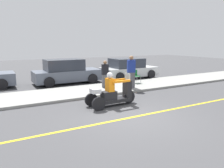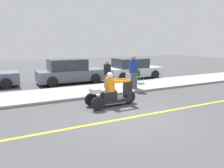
{
  "view_description": "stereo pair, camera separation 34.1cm",
  "coord_description": "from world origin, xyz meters",
  "px_view_note": "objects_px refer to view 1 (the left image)",
  "views": [
    {
      "loc": [
        -4.39,
        -6.24,
        2.68
      ],
      "look_at": [
        0.02,
        1.65,
        0.95
      ],
      "focal_mm": 35.0,
      "sensor_mm": 36.0,
      "label": 1
    },
    {
      "loc": [
        -4.09,
        -6.4,
        2.68
      ],
      "look_at": [
        0.02,
        1.65,
        0.95
      ],
      "focal_mm": 35.0,
      "sensor_mm": 36.0,
      "label": 2
    }
  ],
  "objects_px": {
    "motorcycle_trike": "(112,94)",
    "spectator_mid_group": "(105,75)",
    "spectator_near_curb": "(131,72)",
    "parked_car_lot_center": "(66,72)",
    "folding_chair_set_back": "(135,75)",
    "parked_car_lot_right": "(128,69)"
  },
  "relations": [
    {
      "from": "spectator_mid_group",
      "to": "spectator_near_curb",
      "type": "bearing_deg",
      "value": -30.95
    },
    {
      "from": "motorcycle_trike",
      "to": "parked_car_lot_center",
      "type": "xyz_separation_m",
      "value": [
        -0.09,
        6.06,
        0.23
      ]
    },
    {
      "from": "motorcycle_trike",
      "to": "parked_car_lot_right",
      "type": "xyz_separation_m",
      "value": [
        4.64,
        5.84,
        0.19
      ]
    },
    {
      "from": "spectator_near_curb",
      "to": "spectator_mid_group",
      "type": "bearing_deg",
      "value": 149.05
    },
    {
      "from": "spectator_near_curb",
      "to": "parked_car_lot_center",
      "type": "distance_m",
      "value": 4.59
    },
    {
      "from": "parked_car_lot_center",
      "to": "parked_car_lot_right",
      "type": "bearing_deg",
      "value": -2.61
    },
    {
      "from": "spectator_mid_group",
      "to": "parked_car_lot_center",
      "type": "height_order",
      "value": "spectator_mid_group"
    },
    {
      "from": "folding_chair_set_back",
      "to": "parked_car_lot_right",
      "type": "height_order",
      "value": "parked_car_lot_right"
    },
    {
      "from": "spectator_near_curb",
      "to": "parked_car_lot_right",
      "type": "relative_size",
      "value": 0.43
    },
    {
      "from": "spectator_near_curb",
      "to": "spectator_mid_group",
      "type": "relative_size",
      "value": 1.18
    },
    {
      "from": "spectator_near_curb",
      "to": "spectator_mid_group",
      "type": "distance_m",
      "value": 1.48
    },
    {
      "from": "motorcycle_trike",
      "to": "spectator_near_curb",
      "type": "xyz_separation_m",
      "value": [
        2.5,
        2.28,
        0.48
      ]
    },
    {
      "from": "parked_car_lot_right",
      "to": "motorcycle_trike",
      "type": "bearing_deg",
      "value": -128.48
    },
    {
      "from": "motorcycle_trike",
      "to": "spectator_mid_group",
      "type": "relative_size",
      "value": 1.45
    },
    {
      "from": "motorcycle_trike",
      "to": "parked_car_lot_center",
      "type": "relative_size",
      "value": 0.51
    },
    {
      "from": "parked_car_lot_center",
      "to": "motorcycle_trike",
      "type": "bearing_deg",
      "value": -89.19
    },
    {
      "from": "parked_car_lot_right",
      "to": "spectator_near_curb",
      "type": "bearing_deg",
      "value": -121.08
    },
    {
      "from": "spectator_mid_group",
      "to": "folding_chair_set_back",
      "type": "height_order",
      "value": "spectator_mid_group"
    },
    {
      "from": "spectator_mid_group",
      "to": "motorcycle_trike",
      "type": "bearing_deg",
      "value": -112.06
    },
    {
      "from": "parked_car_lot_center",
      "to": "spectator_near_curb",
      "type": "bearing_deg",
      "value": -55.68
    },
    {
      "from": "motorcycle_trike",
      "to": "spectator_mid_group",
      "type": "height_order",
      "value": "spectator_mid_group"
    },
    {
      "from": "motorcycle_trike",
      "to": "parked_car_lot_center",
      "type": "bearing_deg",
      "value": 90.81
    }
  ]
}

